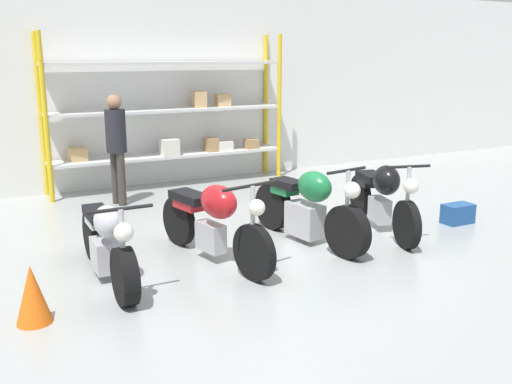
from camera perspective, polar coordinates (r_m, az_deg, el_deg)
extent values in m
plane|color=#9EA3A0|center=(6.93, 1.52, -6.33)|extent=(30.00, 30.00, 0.00)
cube|color=white|center=(10.72, -10.26, 10.39)|extent=(30.00, 0.08, 3.60)
cylinder|color=gold|center=(9.72, -20.30, 6.86)|extent=(0.08, 0.08, 2.72)
cylinder|color=gold|center=(11.06, 2.34, 8.41)|extent=(0.08, 0.08, 2.72)
cylinder|color=gold|center=(10.26, -20.70, 7.15)|extent=(0.08, 0.08, 2.72)
cylinder|color=gold|center=(11.54, 0.99, 8.64)|extent=(0.08, 0.08, 2.72)
cube|color=silver|center=(10.56, -8.60, 3.64)|extent=(4.26, 0.55, 0.05)
cube|color=silver|center=(10.45, -8.76, 8.10)|extent=(4.26, 0.55, 0.05)
cube|color=silver|center=(10.40, -8.93, 12.62)|extent=(4.26, 0.55, 0.05)
cube|color=#A87F51|center=(10.76, -4.53, 4.75)|extent=(0.22, 0.28, 0.25)
cube|color=#A87F51|center=(11.06, -0.50, 4.85)|extent=(0.25, 0.23, 0.18)
cube|color=silver|center=(10.84, -3.30, 4.62)|extent=(0.33, 0.23, 0.17)
cube|color=tan|center=(10.64, -5.72, 9.21)|extent=(0.24, 0.30, 0.29)
cube|color=tan|center=(10.86, -3.34, 9.15)|extent=(0.28, 0.24, 0.22)
cube|color=tan|center=(10.21, -17.40, 3.62)|extent=(0.30, 0.30, 0.23)
cube|color=silver|center=(10.41, -8.66, 4.47)|extent=(0.30, 0.32, 0.30)
cylinder|color=black|center=(5.67, -12.97, -8.22)|extent=(0.16, 0.57, 0.57)
cylinder|color=black|center=(7.02, -15.90, -4.14)|extent=(0.16, 0.57, 0.57)
cube|color=#ADADB2|center=(6.39, -14.68, -6.07)|extent=(0.29, 0.41, 0.34)
ellipsoid|color=#B7B7BF|center=(6.11, -14.56, -2.88)|extent=(0.29, 0.46, 0.34)
cube|color=black|center=(6.64, -15.58, -2.09)|extent=(0.24, 0.59, 0.10)
cube|color=#B7B7BF|center=(6.71, -15.61, -2.73)|extent=(0.20, 0.41, 0.12)
cylinder|color=#ADADB2|center=(5.58, -13.20, -5.01)|extent=(0.05, 0.05, 0.66)
sphere|color=silver|center=(5.48, -13.09, -3.96)|extent=(0.19, 0.19, 0.19)
cylinder|color=black|center=(5.51, -13.46, -1.67)|extent=(0.63, 0.04, 0.04)
cylinder|color=black|center=(6.09, -0.21, -6.06)|extent=(0.23, 0.63, 0.63)
cylinder|color=black|center=(7.28, -7.73, -2.88)|extent=(0.23, 0.63, 0.63)
cube|color=#ADADB2|center=(6.72, -4.55, -4.49)|extent=(0.26, 0.43, 0.33)
ellipsoid|color=#B2191E|center=(6.45, -3.77, -0.98)|extent=(0.43, 0.60, 0.39)
cube|color=black|center=(6.95, -6.59, -0.48)|extent=(0.39, 0.64, 0.10)
cube|color=#B2191E|center=(6.98, -6.66, -1.16)|extent=(0.31, 0.46, 0.12)
cylinder|color=#ADADB2|center=(6.00, -0.33, -2.77)|extent=(0.06, 0.06, 0.72)
sphere|color=silver|center=(5.90, 0.09, -1.57)|extent=(0.17, 0.17, 0.17)
cylinder|color=black|center=(5.93, -0.52, 0.64)|extent=(0.71, 0.18, 0.04)
cylinder|color=black|center=(6.84, 9.12, -3.94)|extent=(0.25, 0.66, 0.64)
cylinder|color=black|center=(7.87, 1.73, -1.43)|extent=(0.25, 0.66, 0.64)
cube|color=#ADADB2|center=(7.38, 4.90, -2.76)|extent=(0.35, 0.55, 0.43)
ellipsoid|color=#196B38|center=(7.14, 5.87, 0.55)|extent=(0.41, 0.57, 0.39)
cube|color=black|center=(7.53, 3.25, 0.84)|extent=(0.34, 0.51, 0.10)
cube|color=#196B38|center=(7.61, 2.90, 0.27)|extent=(0.28, 0.36, 0.12)
cylinder|color=#ADADB2|center=(6.75, 9.11, -0.94)|extent=(0.06, 0.06, 0.73)
sphere|color=silver|center=(6.67, 9.59, 0.18)|extent=(0.20, 0.20, 0.20)
cylinder|color=black|center=(6.69, 9.05, 2.14)|extent=(0.60, 0.13, 0.04)
cylinder|color=black|center=(7.32, 14.83, -3.18)|extent=(0.26, 0.62, 0.61)
cylinder|color=black|center=(8.67, 10.37, -0.33)|extent=(0.26, 0.62, 0.61)
cube|color=#ADADB2|center=(8.04, 12.25, -1.75)|extent=(0.28, 0.43, 0.33)
ellipsoid|color=black|center=(7.78, 12.92, 1.16)|extent=(0.45, 0.52, 0.40)
cube|color=black|center=(8.25, 11.46, 1.50)|extent=(0.41, 0.58, 0.10)
cube|color=black|center=(8.37, 11.13, 1.06)|extent=(0.33, 0.42, 0.12)
cylinder|color=#ADADB2|center=(7.25, 14.93, -0.39)|extent=(0.06, 0.06, 0.72)
sphere|color=silver|center=(7.15, 15.24, 0.59)|extent=(0.19, 0.19, 0.19)
cylinder|color=black|center=(7.20, 15.00, 2.47)|extent=(0.56, 0.19, 0.04)
cylinder|color=#38332D|center=(9.47, -13.88, 1.41)|extent=(0.13, 0.13, 0.85)
cylinder|color=#38332D|center=(9.32, -13.30, 1.25)|extent=(0.13, 0.13, 0.85)
cylinder|color=#232328|center=(9.27, -13.86, 5.94)|extent=(0.40, 0.40, 0.67)
sphere|color=#9E7051|center=(9.22, -14.02, 8.73)|extent=(0.23, 0.23, 0.23)
cube|color=#1E4C8C|center=(8.66, 19.53, -2.06)|extent=(0.44, 0.26, 0.28)
cone|color=orange|center=(5.55, -21.46, -9.50)|extent=(0.32, 0.32, 0.55)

